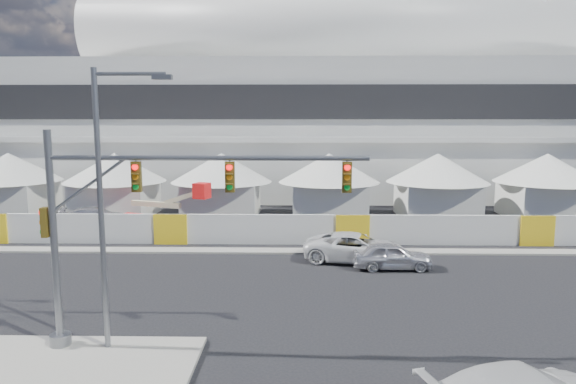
{
  "coord_description": "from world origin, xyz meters",
  "views": [
    {
      "loc": [
        2.4,
        -18.63,
        8.21
      ],
      "look_at": [
        1.84,
        10.0,
        4.14
      ],
      "focal_mm": 32.0,
      "sensor_mm": 36.0,
      "label": 1
    }
  ],
  "objects_px": {
    "sedan_silver": "(392,256)",
    "traffic_mast": "(120,227)",
    "streetlight_median": "(107,191)",
    "pickup_curb": "(356,248)",
    "lot_car_c": "(96,216)",
    "boom_lift": "(152,218)"
  },
  "relations": [
    {
      "from": "sedan_silver",
      "to": "traffic_mast",
      "type": "bearing_deg",
      "value": 131.14
    },
    {
      "from": "traffic_mast",
      "to": "streetlight_median",
      "type": "bearing_deg",
      "value": -165.6
    },
    {
      "from": "pickup_curb",
      "to": "lot_car_c",
      "type": "height_order",
      "value": "pickup_curb"
    },
    {
      "from": "lot_car_c",
      "to": "boom_lift",
      "type": "height_order",
      "value": "boom_lift"
    },
    {
      "from": "traffic_mast",
      "to": "boom_lift",
      "type": "xyz_separation_m",
      "value": [
        -4.55,
        19.39,
        -3.46
      ]
    },
    {
      "from": "lot_car_c",
      "to": "pickup_curb",
      "type": "bearing_deg",
      "value": -131.7
    },
    {
      "from": "boom_lift",
      "to": "traffic_mast",
      "type": "bearing_deg",
      "value": -56.71
    },
    {
      "from": "boom_lift",
      "to": "pickup_curb",
      "type": "bearing_deg",
      "value": -8.59
    },
    {
      "from": "pickup_curb",
      "to": "streetlight_median",
      "type": "xyz_separation_m",
      "value": [
        -9.91,
        -11.76,
        4.93
      ]
    },
    {
      "from": "streetlight_median",
      "to": "sedan_silver",
      "type": "bearing_deg",
      "value": 41.43
    },
    {
      "from": "pickup_curb",
      "to": "sedan_silver",
      "type": "bearing_deg",
      "value": -114.99
    },
    {
      "from": "traffic_mast",
      "to": "boom_lift",
      "type": "relative_size",
      "value": 1.45
    },
    {
      "from": "sedan_silver",
      "to": "lot_car_c",
      "type": "distance_m",
      "value": 23.65
    },
    {
      "from": "sedan_silver",
      "to": "traffic_mast",
      "type": "relative_size",
      "value": 0.38
    },
    {
      "from": "traffic_mast",
      "to": "streetlight_median",
      "type": "xyz_separation_m",
      "value": [
        -0.35,
        -0.09,
        1.27
      ]
    },
    {
      "from": "pickup_curb",
      "to": "lot_car_c",
      "type": "relative_size",
      "value": 1.17
    },
    {
      "from": "streetlight_median",
      "to": "pickup_curb",
      "type": "bearing_deg",
      "value": 49.88
    },
    {
      "from": "sedan_silver",
      "to": "streetlight_median",
      "type": "relative_size",
      "value": 0.44
    },
    {
      "from": "pickup_curb",
      "to": "streetlight_median",
      "type": "relative_size",
      "value": 0.61
    },
    {
      "from": "traffic_mast",
      "to": "boom_lift",
      "type": "bearing_deg",
      "value": 103.19
    },
    {
      "from": "traffic_mast",
      "to": "pickup_curb",
      "type": "bearing_deg",
      "value": 50.67
    },
    {
      "from": "traffic_mast",
      "to": "boom_lift",
      "type": "height_order",
      "value": "traffic_mast"
    }
  ]
}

